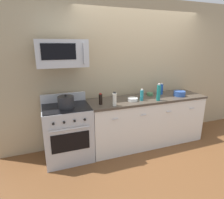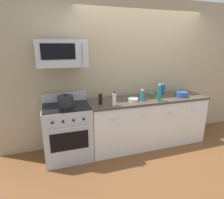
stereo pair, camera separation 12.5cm
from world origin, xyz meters
The scene contains 15 objects.
ground_plane centered at (0.00, 0.00, 0.00)m, with size 6.41×6.41×0.00m, color brown.
back_wall centered at (0.00, 0.41, 1.35)m, with size 5.34×0.10×2.70m, color tan.
counter_unit centered at (0.00, 0.00, 0.46)m, with size 2.25×0.66×0.92m.
range_oven centered at (-1.50, 0.00, 0.47)m, with size 0.76×0.69×1.07m.
microwave centered at (-1.50, 0.05, 1.75)m, with size 0.74×0.44×0.40m.
bottle_hot_sauce_red centered at (-0.09, 0.09, 0.99)m, with size 0.05×0.05×0.16m.
bottle_sparkling_teal centered at (0.08, -0.22, 1.07)m, with size 0.07×0.07×0.31m.
bottle_soy_sauce_dark centered at (-0.94, -0.08, 1.01)m, with size 0.06×0.06×0.19m.
bottle_soda_blue centered at (0.39, 0.14, 1.03)m, with size 0.07×0.07×0.22m.
bottle_vinegar_white centered at (-0.75, -0.23, 1.03)m, with size 0.07×0.07×0.23m.
bottle_dish_soap centered at (-0.20, -0.12, 1.02)m, with size 0.06×0.06×0.21m.
bowl_blue_mixing centered at (0.64, -0.10, 0.97)m, with size 0.22×0.22×0.10m.
bowl_green_glaze centered at (0.12, 0.13, 0.95)m, with size 0.13×0.13×0.05m.
bowl_white_ceramic centered at (-0.36, -0.09, 0.95)m, with size 0.18×0.18×0.06m.
stockpot centered at (-1.50, -0.05, 1.01)m, with size 0.25×0.25×0.21m.
Camera 1 is at (-1.81, -2.96, 1.88)m, focal length 30.40 mm.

